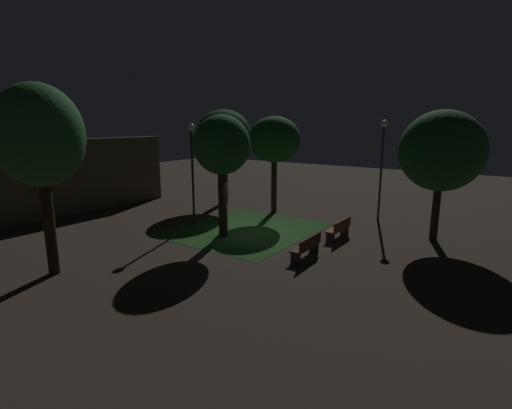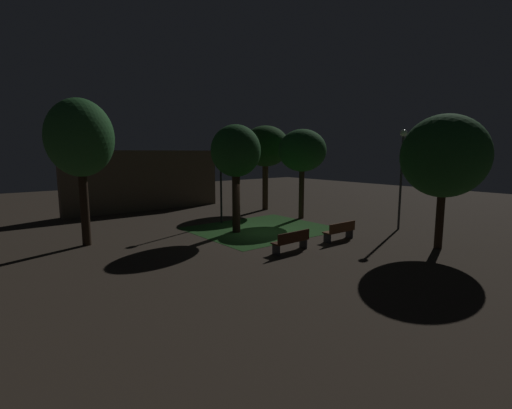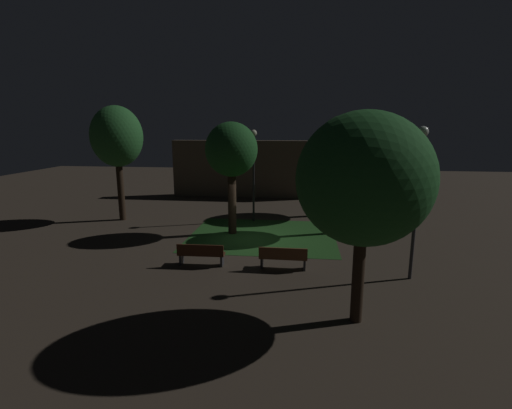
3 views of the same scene
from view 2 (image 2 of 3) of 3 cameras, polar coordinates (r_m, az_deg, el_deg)
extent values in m
plane|color=#3D3328|center=(18.83, 1.58, -4.38)|extent=(60.00, 60.00, 0.00)
cube|color=#23511E|center=(19.65, 0.90, -3.83)|extent=(7.04, 6.08, 0.01)
cube|color=#422314|center=(15.22, 5.40, -5.72)|extent=(1.81, 0.52, 0.06)
cube|color=#422314|center=(15.02, 5.98, -5.01)|extent=(1.80, 0.10, 0.40)
cube|color=#2D2D33|center=(14.74, 3.18, -7.12)|extent=(0.09, 0.39, 0.42)
cube|color=#2D2D33|center=(15.84, 7.43, -6.09)|extent=(0.09, 0.39, 0.42)
cube|color=brown|center=(17.50, 12.86, -4.05)|extent=(1.80, 0.49, 0.06)
cube|color=brown|center=(17.32, 13.42, -3.42)|extent=(1.80, 0.07, 0.40)
cube|color=#2D2D33|center=(16.95, 11.12, -5.23)|extent=(0.08, 0.38, 0.42)
cube|color=#2D2D33|center=(18.16, 14.43, -4.43)|extent=(0.08, 0.38, 0.42)
cylinder|color=#423021|center=(26.03, 1.46, 3.13)|extent=(0.41, 0.41, 3.60)
ellipsoid|color=#194719|center=(25.93, 1.49, 9.14)|extent=(3.37, 3.37, 2.86)
cylinder|color=#2D2116|center=(17.60, -25.36, 0.46)|extent=(0.37, 0.37, 3.94)
ellipsoid|color=#28662D|center=(17.48, -25.92, 9.40)|extent=(2.80, 2.80, 3.33)
cylinder|color=#2D2116|center=(17.30, 26.93, -1.37)|extent=(0.33, 0.33, 2.99)
ellipsoid|color=#1E5623|center=(17.10, 27.46, 6.77)|extent=(3.49, 3.49, 3.45)
cylinder|color=#2D2116|center=(18.59, -3.13, 0.89)|extent=(0.41, 0.41, 3.48)
ellipsoid|color=#1E5623|center=(18.44, -3.19, 8.41)|extent=(2.52, 2.52, 2.62)
cylinder|color=#38281C|center=(22.71, 7.16, 2.07)|extent=(0.33, 0.33, 3.40)
ellipsoid|color=#1E5623|center=(22.58, 7.27, 8.41)|extent=(2.93, 2.93, 2.58)
cylinder|color=black|center=(21.04, -5.52, 3.46)|extent=(0.12, 0.12, 4.75)
sphere|color=#F2EDCC|center=(20.99, -5.61, 10.35)|extent=(0.36, 0.36, 0.36)
cylinder|color=#333338|center=(20.66, 21.77, 3.09)|extent=(0.12, 0.12, 4.94)
sphere|color=white|center=(20.62, 22.16, 10.35)|extent=(0.36, 0.36, 0.36)
cube|color=brown|center=(26.96, -16.93, 3.62)|extent=(11.06, 0.80, 4.23)
camera|label=1|loc=(4.87, -69.25, 14.71)|focal=26.78mm
camera|label=3|loc=(14.27, 62.95, 8.43)|focal=26.07mm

